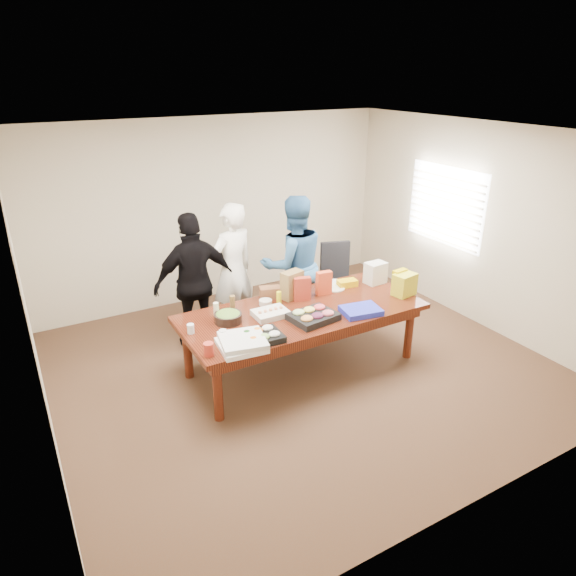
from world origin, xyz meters
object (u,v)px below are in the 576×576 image
office_chair (342,282)px  person_center (233,271)px  person_right (293,265)px  salad_bowl (228,318)px  conference_table (302,339)px  sheet_cake (271,313)px

office_chair → person_center: size_ratio=0.56×
person_center → person_right: 0.80m
salad_bowl → conference_table: bearing=-9.7°
office_chair → person_center: person_center is taller
conference_table → person_right: size_ratio=1.52×
person_right → sheet_cake: bearing=56.2°
person_center → person_right: person_right is taller
person_right → salad_bowl: (-1.27, -0.78, -0.12)m
person_center → salad_bowl: 1.14m
sheet_cake → salad_bowl: (-0.47, 0.11, 0.02)m
conference_table → salad_bowl: bearing=170.3°
person_center → conference_table: bearing=91.5°
conference_table → person_right: person_right is taller
office_chair → salad_bowl: office_chair is taller
conference_table → sheet_cake: size_ratio=7.41×
conference_table → office_chair: size_ratio=2.78×
conference_table → person_center: size_ratio=1.56×
sheet_cake → conference_table: bearing=-5.6°
salad_bowl → person_right: bearing=31.5°
office_chair → sheet_cake: (-1.60, -0.89, 0.28)m
conference_table → office_chair: 1.54m
sheet_cake → salad_bowl: bearing=167.6°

